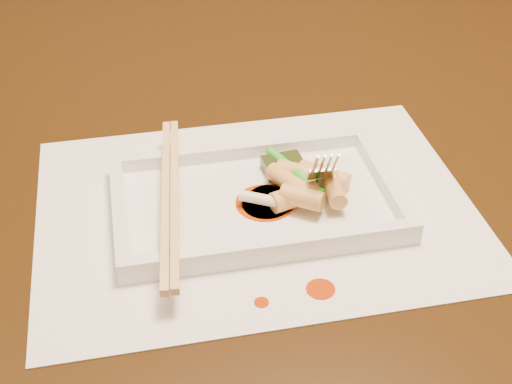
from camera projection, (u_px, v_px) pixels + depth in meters
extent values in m
cube|color=black|center=(153.00, 136.00, 0.80)|extent=(1.40, 0.90, 0.04)
cylinder|color=black|center=(466.00, 163.00, 1.41)|extent=(0.07, 0.07, 0.71)
cube|color=white|center=(256.00, 208.00, 0.66)|extent=(0.40, 0.30, 0.00)
cylinder|color=#B23405|center=(321.00, 289.00, 0.58)|extent=(0.02, 0.02, 0.00)
cylinder|color=#B23405|center=(261.00, 302.00, 0.56)|extent=(0.01, 0.01, 0.00)
cube|color=white|center=(256.00, 204.00, 0.66)|extent=(0.26, 0.16, 0.01)
cube|color=white|center=(241.00, 150.00, 0.71)|extent=(0.26, 0.01, 0.01)
cube|color=white|center=(274.00, 247.00, 0.59)|extent=(0.26, 0.01, 0.01)
cube|color=white|center=(119.00, 212.00, 0.63)|extent=(0.01, 0.14, 0.01)
cube|color=white|center=(385.00, 179.00, 0.67)|extent=(0.01, 0.14, 0.01)
cube|color=black|center=(283.00, 165.00, 0.69)|extent=(0.04, 0.03, 0.01)
cylinder|color=#EAEACC|center=(261.00, 199.00, 0.64)|extent=(0.04, 0.03, 0.01)
cylinder|color=green|center=(295.00, 172.00, 0.67)|extent=(0.04, 0.08, 0.01)
cube|color=#E1B070|center=(166.00, 196.00, 0.63)|extent=(0.03, 0.24, 0.01)
cube|color=#E1B070|center=(175.00, 195.00, 0.63)|extent=(0.03, 0.24, 0.01)
cylinder|color=#B23405|center=(266.00, 205.00, 0.65)|extent=(0.04, 0.04, 0.00)
cylinder|color=#B23405|center=(265.00, 203.00, 0.65)|extent=(0.05, 0.05, 0.00)
cylinder|color=#B23405|center=(273.00, 200.00, 0.66)|extent=(0.05, 0.05, 0.00)
cylinder|color=#E3BB6A|center=(289.00, 182.00, 0.66)|extent=(0.04, 0.05, 0.02)
cylinder|color=#E3BB6A|center=(324.00, 175.00, 0.67)|extent=(0.05, 0.05, 0.02)
cylinder|color=#E3BB6A|center=(334.00, 188.00, 0.64)|extent=(0.02, 0.05, 0.02)
cylinder|color=#E3BB6A|center=(294.00, 197.00, 0.64)|extent=(0.05, 0.03, 0.02)
cylinder|color=#E3BB6A|center=(300.00, 172.00, 0.67)|extent=(0.05, 0.04, 0.02)
cylinder|color=#E3BB6A|center=(302.00, 198.00, 0.63)|extent=(0.04, 0.04, 0.02)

